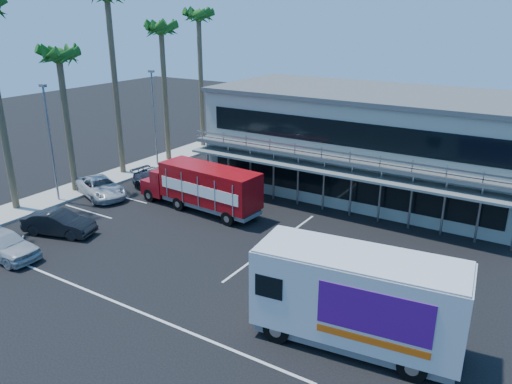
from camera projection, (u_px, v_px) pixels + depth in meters
The scene contains 16 objects.
ground at pixel (214, 257), 26.91m from camera, with size 120.00×120.00×0.00m, color black.
building at pixel (369, 141), 36.08m from camera, with size 22.40×12.00×7.30m.
curb_strip at pixel (106, 179), 39.19m from camera, with size 3.00×32.00×0.16m, color #A5A399.
palm_c at pixel (59, 63), 33.67m from camera, with size 2.80×2.80×10.75m.
palm_d at pixel (108, 7), 36.59m from camera, with size 2.80×2.80×14.75m.
palm_e at pixel (161, 37), 41.08m from camera, with size 2.80×2.80×12.25m.
palm_f at pixel (199, 24), 45.36m from camera, with size 2.80×2.80×13.25m.
light_pole_near at pixel (50, 139), 33.31m from camera, with size 0.50×0.25×8.09m.
light_pole_far at pixel (154, 114), 41.28m from camera, with size 0.50×0.25×8.09m.
red_truck at pixel (202, 186), 32.69m from camera, with size 9.31×2.88×3.09m.
white_van at pixel (357, 298), 19.14m from camera, with size 8.23×3.67×3.89m.
parked_car_a at pixel (3, 244), 26.63m from camera, with size 1.83×4.55×1.55m, color #B1B4B8.
parked_car_b at pixel (59, 223), 29.44m from camera, with size 1.50×4.29×1.41m, color black.
parked_car_c at pixel (100, 187), 35.56m from camera, with size 2.29×4.98×1.38m, color #BEBEC0.
parked_car_d at pixel (162, 182), 36.52m from camera, with size 2.06×5.06×1.47m, color #2C2F3B.
parked_car_e at pixel (169, 178), 37.13m from camera, with size 1.95×4.84×1.65m, color slate.
Camera 1 is at (14.79, -19.24, 12.36)m, focal length 35.00 mm.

